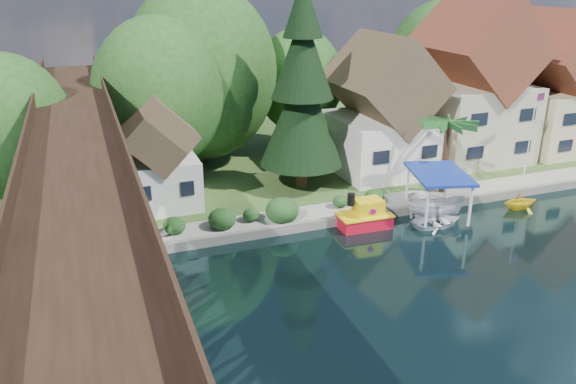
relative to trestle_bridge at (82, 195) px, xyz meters
name	(u,v)px	position (x,y,z in m)	size (l,w,h in m)	color
ground	(407,281)	(16.00, -5.17, -5.35)	(140.00, 140.00, 0.00)	black
bank	(238,128)	(16.00, 28.83, -5.10)	(140.00, 52.00, 0.50)	#305020
seawall	(396,212)	(20.00, 2.83, -5.04)	(60.00, 0.40, 0.62)	slate
promenade	(411,199)	(22.00, 4.13, -4.82)	(50.00, 2.60, 0.06)	gray
trestle_bridge	(82,195)	(0.00, 0.00, 0.00)	(4.12, 44.18, 9.30)	black
house_left	(381,115)	(23.00, 10.83, -0.21)	(7.64, 8.64, 11.02)	white
house_center	(472,90)	(32.00, 11.33, 1.07)	(8.65, 9.18, 13.89)	#BFB795
house_right	(557,92)	(41.00, 10.83, 0.43)	(8.15, 8.64, 12.45)	beige
shed	(159,160)	(5.00, 9.33, -1.52)	(5.09, 5.40, 7.85)	white
bg_trees	(288,82)	(17.00, 16.08, 1.94)	(49.90, 13.30, 10.57)	#382314
shrubs	(272,210)	(11.40, 4.09, -4.12)	(15.76, 2.47, 1.70)	#153D17
conifer	(302,90)	(15.55, 9.33, 2.51)	(6.21, 6.21, 15.29)	#382314
palm_tree	(449,126)	(24.90, 4.51, 0.20)	(5.19, 5.19, 5.79)	#382314
flagpole	(533,126)	(33.18, 5.09, -0.69)	(1.04, 0.32, 6.78)	white
tugboat	(365,216)	(17.14, 1.96, -4.58)	(3.59, 2.05, 2.56)	red
boat_white_a	(438,221)	(21.81, 0.45, -4.99)	(2.51, 3.51, 0.73)	white
boat_canopy	(437,198)	(22.44, 1.67, -3.94)	(4.74, 5.84, 3.27)	silver
boat_yellow	(521,200)	(28.99, 0.86, -4.66)	(2.24, 2.60, 1.37)	yellow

